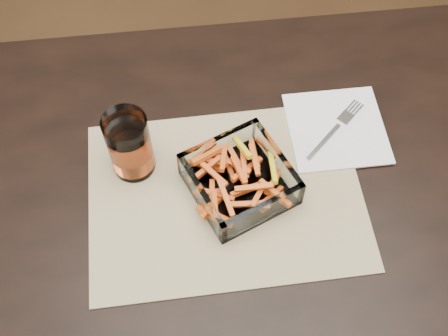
{
  "coord_description": "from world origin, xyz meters",
  "views": [
    {
      "loc": [
        -0.21,
        -0.37,
        1.57
      ],
      "look_at": [
        -0.15,
        0.09,
        0.78
      ],
      "focal_mm": 45.0,
      "sensor_mm": 36.0,
      "label": 1
    }
  ],
  "objects_px": {
    "dining_table": "(317,240)",
    "tumbler": "(130,146)",
    "glass_bowl": "(240,181)",
    "fork": "(336,128)"
  },
  "relations": [
    {
      "from": "tumbler",
      "to": "fork",
      "type": "relative_size",
      "value": 1.0
    },
    {
      "from": "glass_bowl",
      "to": "tumbler",
      "type": "relative_size",
      "value": 1.57
    },
    {
      "from": "fork",
      "to": "tumbler",
      "type": "bearing_deg",
      "value": -128.25
    },
    {
      "from": "glass_bowl",
      "to": "tumbler",
      "type": "bearing_deg",
      "value": 159.24
    },
    {
      "from": "dining_table",
      "to": "tumbler",
      "type": "relative_size",
      "value": 12.73
    },
    {
      "from": "tumbler",
      "to": "fork",
      "type": "height_order",
      "value": "tumbler"
    },
    {
      "from": "dining_table",
      "to": "glass_bowl",
      "type": "xyz_separation_m",
      "value": [
        -0.13,
        0.07,
        0.12
      ]
    },
    {
      "from": "glass_bowl",
      "to": "fork",
      "type": "height_order",
      "value": "glass_bowl"
    },
    {
      "from": "glass_bowl",
      "to": "fork",
      "type": "relative_size",
      "value": 1.56
    },
    {
      "from": "tumbler",
      "to": "dining_table",
      "type": "bearing_deg",
      "value": -23.95
    }
  ]
}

